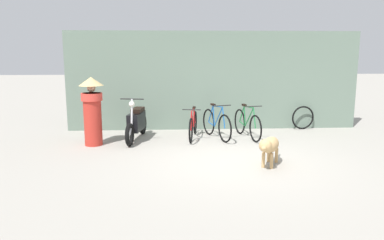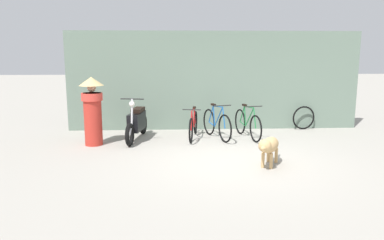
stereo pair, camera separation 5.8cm
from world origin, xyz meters
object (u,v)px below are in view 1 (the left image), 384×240
Objects in this scene: bicycle_0 at (193,125)px; bicycle_1 at (216,124)px; person_in_robes at (92,108)px; motorcycle at (137,123)px; stray_dog at (270,146)px; spare_tire_left at (303,118)px; bicycle_2 at (247,124)px.

bicycle_0 is 1.07× the size of bicycle_1.
motorcycle is at bearing -177.83° from person_in_robes.
bicycle_1 is 0.84× the size of motorcycle.
stray_dog is (2.80, -2.41, -0.03)m from motorcycle.
spare_tire_left is at bearing 92.14° from bicycle_1.
motorcycle is (-2.06, -0.04, 0.06)m from bicycle_1.
motorcycle is at bearing -102.93° from stray_dog.
bicycle_0 is 2.58m from person_in_robes.
bicycle_2 is 2.09m from spare_tire_left.
spare_tire_left is (1.84, 0.99, -0.03)m from bicycle_2.
spare_tire_left is (2.65, 1.01, -0.04)m from bicycle_1.
bicycle_1 is at bearing -159.08° from spare_tire_left.
spare_tire_left is at bearing 170.85° from person_in_robes.
bicycle_0 reaches higher than stray_dog.
bicycle_1 reaches higher than stray_dog.
bicycle_2 reaches higher than bicycle_0.
motorcycle is at bearing -167.35° from spare_tire_left.
stray_dog is at bearing -118.73° from spare_tire_left.
bicycle_0 is 2.50× the size of spare_tire_left.
bicycle_1 is at bearing 100.41° from motorcycle.
motorcycle is at bearing -76.06° from bicycle_0.
spare_tire_left is at bearing 111.86° from motorcycle.
stray_dog is (-0.06, -2.48, 0.04)m from bicycle_2.
person_in_robes is (-3.86, -0.56, 0.53)m from bicycle_2.
person_in_robes reaches higher than stray_dog.
stray_dog is 1.67× the size of spare_tire_left.
person_in_robes reaches higher than bicycle_1.
bicycle_0 is 2.87m from stray_dog.
bicycle_1 is 0.81m from bicycle_2.
bicycle_2 is at bearing 100.47° from motorcycle.
bicycle_0 is at bearing -104.57° from bicycle_2.
bicycle_2 is at bearing 97.06° from bicycle_0.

